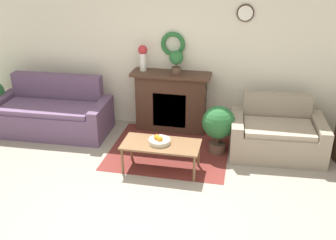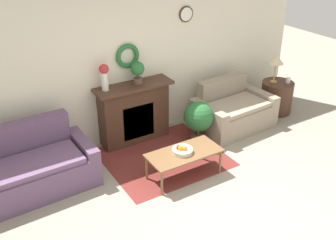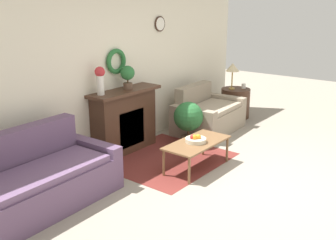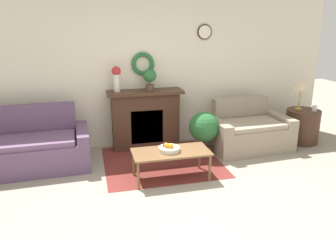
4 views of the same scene
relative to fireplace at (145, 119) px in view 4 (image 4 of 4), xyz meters
The scene contains 14 objects.
ground_plane 2.46m from the fireplace, 88.32° to the right, with size 16.00×16.00×0.00m, color gray.
floor_rug 0.91m from the fireplace, 80.55° to the right, with size 1.80×1.61×0.01m.
wall_back 0.87m from the fireplace, 70.91° to the left, with size 6.80×0.14×2.70m.
fireplace is the anchor object (origin of this frame).
couch_left 2.00m from the fireplace, 166.61° to the right, with size 1.94×0.94×0.91m.
loveseat_right 1.79m from the fireplace, 15.76° to the right, with size 1.42×0.97×0.84m.
coffee_table 1.33m from the fireplace, 84.66° to the right, with size 1.08×0.51×0.41m.
fruit_bowl 1.32m from the fireplace, 85.98° to the right, with size 0.30×0.30×0.12m.
side_table_by_loveseat 2.87m from the fireplace, ahead, with size 0.60×0.60×0.61m.
table_lamp 2.83m from the fireplace, ahead, with size 0.28×0.28×0.54m.
mug 3.02m from the fireplace, 10.67° to the right, with size 0.09×0.09×0.10m.
vase_on_mantel_left 0.88m from the fireplace, behind, with size 0.15×0.15×0.42m.
potted_plant_on_mantel 0.73m from the fireplace, ahead, with size 0.23×0.23×0.37m.
potted_plant_floor_by_loveseat 1.07m from the fireplace, 37.39° to the right, with size 0.49×0.49×0.75m.
Camera 4 is at (-1.00, -3.01, 2.12)m, focal length 35.00 mm.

